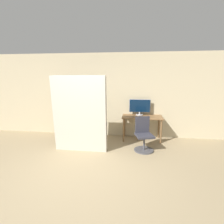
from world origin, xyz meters
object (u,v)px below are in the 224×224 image
Objects in this scene: monitor at (140,107)px; mattress_near at (80,114)px; bookshelf at (67,108)px; office_chair at (144,137)px.

monitor is 0.33× the size of mattress_near.
mattress_near is at bearing -141.73° from monitor.
office_chair is at bearing -21.90° from bookshelf.
monitor is at bearing 38.27° from mattress_near.
monitor is 2.43m from bookshelf.
bookshelf reaches higher than office_chair.
office_chair is at bearing 8.66° from mattress_near.
mattress_near reaches higher than office_chair.
bookshelf is at bearing 179.17° from monitor.
bookshelf is (-2.52, 1.01, 0.55)m from office_chair.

